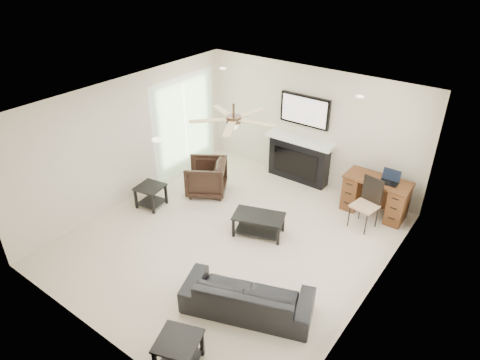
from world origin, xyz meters
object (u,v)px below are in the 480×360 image
(coffee_table, at_px, (259,225))
(desk, at_px, (375,197))
(sofa, at_px, (248,296))
(armchair, at_px, (206,177))
(fireplace_unit, at_px, (300,140))

(coffee_table, bearing_deg, desk, 33.63)
(sofa, xyz_separation_m, armchair, (-2.60, 2.15, 0.09))
(fireplace_unit, xyz_separation_m, desk, (1.86, -0.29, -0.57))
(sofa, relative_size, desk, 1.52)
(sofa, bearing_deg, desk, -118.27)
(coffee_table, xyz_separation_m, desk, (1.42, 1.88, 0.18))
(desk, bearing_deg, coffee_table, -126.97)
(armchair, bearing_deg, fireplace_unit, 110.75)
(fireplace_unit, bearing_deg, coffee_table, -78.42)
(sofa, height_order, fireplace_unit, fireplace_unit)
(coffee_table, relative_size, fireplace_unit, 0.47)
(desk, bearing_deg, sofa, -98.46)
(fireplace_unit, bearing_deg, sofa, -70.38)
(fireplace_unit, height_order, desk, fireplace_unit)
(sofa, bearing_deg, armchair, -59.40)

